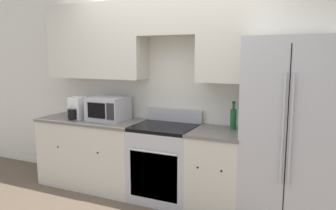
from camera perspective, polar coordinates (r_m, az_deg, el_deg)
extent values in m
plane|color=brown|center=(3.86, -2.00, -17.69)|extent=(12.00, 12.00, 0.00)
cube|color=silver|center=(4.08, 2.04, 2.84)|extent=(8.00, 0.06, 2.60)
cube|color=beige|center=(4.44, -12.33, 10.75)|extent=(1.37, 0.33, 0.95)
cube|color=beige|center=(3.92, 0.40, 15.08)|extent=(0.73, 0.33, 0.43)
cube|color=beige|center=(3.60, 16.82, 11.13)|extent=(1.46, 0.33, 0.95)
cube|color=beige|center=(4.50, -12.92, -8.16)|extent=(1.37, 0.62, 0.86)
cube|color=slate|center=(4.39, -13.12, -2.57)|extent=(1.40, 0.64, 0.03)
sphere|color=black|center=(4.43, -18.59, -6.91)|extent=(0.03, 0.03, 0.03)
sphere|color=black|center=(4.05, -12.11, -8.12)|extent=(0.03, 0.03, 0.03)
cube|color=beige|center=(3.76, 8.60, -11.41)|extent=(0.56, 0.62, 0.86)
cube|color=slate|center=(3.63, 8.76, -4.77)|extent=(0.59, 0.64, 0.03)
sphere|color=black|center=(3.48, 5.20, -10.78)|extent=(0.03, 0.03, 0.03)
sphere|color=black|center=(3.41, 9.30, -11.27)|extent=(0.03, 0.03, 0.03)
cube|color=#B7B7BC|center=(3.97, -0.55, -10.24)|extent=(0.73, 0.62, 0.85)
cube|color=black|center=(3.73, -2.58, -12.23)|extent=(0.59, 0.01, 0.55)
cube|color=black|center=(3.85, -0.56, -3.94)|extent=(0.73, 0.62, 0.04)
cube|color=#B7B7BC|center=(4.08, 1.10, -1.79)|extent=(0.73, 0.04, 0.16)
cylinder|color=silver|center=(3.62, -2.79, -8.18)|extent=(0.59, 0.02, 0.02)
cube|color=#B7B7BC|center=(3.53, 20.42, -4.42)|extent=(0.89, 0.69, 1.89)
cube|color=black|center=(3.20, 19.96, -5.72)|extent=(0.01, 0.01, 1.74)
cylinder|color=#B7B7BC|center=(3.15, 19.37, -4.12)|extent=(0.02, 0.02, 1.04)
cylinder|color=#B7B7BC|center=(3.15, 20.64, -4.21)|extent=(0.02, 0.02, 1.04)
cube|color=#B7B7BC|center=(4.25, -10.35, -0.59)|extent=(0.47, 0.39, 0.29)
cube|color=black|center=(4.12, -12.39, -0.95)|extent=(0.26, 0.01, 0.19)
cube|color=#262628|center=(4.00, -10.05, -1.16)|extent=(0.10, 0.01, 0.21)
cylinder|color=#195928|center=(3.72, 11.30, -2.44)|extent=(0.07, 0.07, 0.23)
cylinder|color=#195928|center=(3.70, 11.37, -0.24)|extent=(0.03, 0.03, 0.06)
cylinder|color=black|center=(3.69, 11.39, 0.43)|extent=(0.03, 0.03, 0.03)
cube|color=white|center=(4.42, -15.50, -0.50)|extent=(0.17, 0.18, 0.28)
cylinder|color=black|center=(4.36, -16.30, -1.48)|extent=(0.12, 0.12, 0.13)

